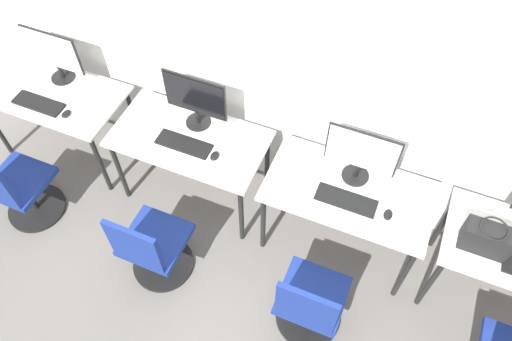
{
  "coord_description": "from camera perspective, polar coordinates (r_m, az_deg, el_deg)",
  "views": [
    {
      "loc": [
        0.77,
        -1.73,
        3.67
      ],
      "look_at": [
        0.0,
        0.13,
        0.89
      ],
      "focal_mm": 35.0,
      "sensor_mm": 36.0,
      "label": 1
    }
  ],
  "objects": [
    {
      "name": "monitor_left",
      "position": [
        3.75,
        -6.95,
        8.09
      ],
      "size": [
        0.5,
        0.2,
        0.47
      ],
      "color": "black",
      "rests_on": "desk_left"
    },
    {
      "name": "keyboard_right",
      "position": [
        3.52,
        10.25,
        -3.34
      ],
      "size": [
        0.43,
        0.15,
        0.02
      ],
      "color": "black",
      "rests_on": "desk_right"
    },
    {
      "name": "monitor_right",
      "position": [
        3.46,
        11.92,
        1.87
      ],
      "size": [
        0.5,
        0.2,
        0.47
      ],
      "color": "black",
      "rests_on": "desk_right"
    },
    {
      "name": "desk_right",
      "position": [
        3.65,
        10.44,
        -3.03
      ],
      "size": [
        1.19,
        0.64,
        0.74
      ],
      "color": "silver",
      "rests_on": "ground_plane"
    },
    {
      "name": "mouse_right",
      "position": [
        3.51,
        14.85,
        -4.91
      ],
      "size": [
        0.06,
        0.09,
        0.03
      ],
      "color": "black",
      "rests_on": "desk_right"
    },
    {
      "name": "keyboard_left",
      "position": [
        3.79,
        -8.24,
        3.01
      ],
      "size": [
        0.43,
        0.15,
        0.02
      ],
      "color": "black",
      "rests_on": "desk_left"
    },
    {
      "name": "office_chair_far_left",
      "position": [
        4.4,
        -25.56,
        -2.07
      ],
      "size": [
        0.48,
        0.48,
        0.88
      ],
      "color": "black",
      "rests_on": "ground_plane"
    },
    {
      "name": "desk_far_left",
      "position": [
        4.52,
        -22.08,
        7.59
      ],
      "size": [
        1.19,
        0.64,
        0.74
      ],
      "color": "silver",
      "rests_on": "ground_plane"
    },
    {
      "name": "desk_left",
      "position": [
        3.91,
        -7.55,
        2.97
      ],
      "size": [
        1.19,
        0.64,
        0.74
      ],
      "color": "silver",
      "rests_on": "ground_plane"
    },
    {
      "name": "office_chair_left",
      "position": [
        3.79,
        -11.69,
        -8.81
      ],
      "size": [
        0.48,
        0.48,
        0.88
      ],
      "color": "black",
      "rests_on": "ground_plane"
    },
    {
      "name": "ground_plane",
      "position": [
        4.13,
        -0.69,
        -8.61
      ],
      "size": [
        20.0,
        20.0,
        0.0
      ],
      "primitive_type": "plane",
      "color": "slate"
    },
    {
      "name": "office_chair_right",
      "position": [
        3.56,
        6.12,
        -15.11
      ],
      "size": [
        0.48,
        0.48,
        0.88
      ],
      "color": "black",
      "rests_on": "ground_plane"
    },
    {
      "name": "handbag",
      "position": [
        3.51,
        24.88,
        -7.05
      ],
      "size": [
        0.3,
        0.18,
        0.25
      ],
      "color": "black",
      "rests_on": "desk_far_right"
    },
    {
      "name": "wall_back",
      "position": [
        3.46,
        4.15,
        12.92
      ],
      "size": [
        12.0,
        0.05,
        2.8
      ],
      "color": "silver",
      "rests_on": "ground_plane"
    },
    {
      "name": "keyboard_far_left",
      "position": [
        4.39,
        -23.59,
        7.03
      ],
      "size": [
        0.43,
        0.15,
        0.02
      ],
      "color": "black",
      "rests_on": "desk_far_left"
    },
    {
      "name": "monitor_far_left",
      "position": [
        4.39,
        -22.13,
        12.24
      ],
      "size": [
        0.5,
        0.2,
        0.47
      ],
      "color": "black",
      "rests_on": "desk_far_left"
    },
    {
      "name": "mouse_far_left",
      "position": [
        4.22,
        -20.87,
        6.08
      ],
      "size": [
        0.06,
        0.09,
        0.03
      ],
      "color": "black",
      "rests_on": "desk_far_left"
    },
    {
      "name": "mouse_left",
      "position": [
        3.69,
        -4.74,
        1.68
      ],
      "size": [
        0.06,
        0.09,
        0.03
      ],
      "color": "black",
      "rests_on": "desk_left"
    }
  ]
}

